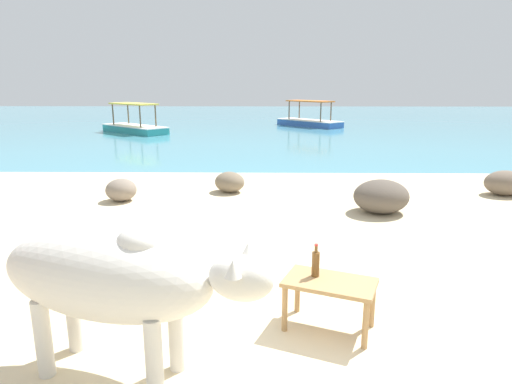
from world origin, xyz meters
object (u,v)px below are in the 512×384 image
Objects in this scene: boat_blue at (309,121)px; boat_teal at (135,126)px; bottle at (316,263)px; cow at (112,278)px; low_bench_table at (330,289)px.

boat_teal is at bearing -109.99° from boat_blue.
bottle is 19.30m from boat_blue.
cow is 17.32m from boat_teal.
boat_teal is at bearing 133.26° from low_bench_table.
low_bench_table is 0.25× the size of boat_blue.
bottle reaches higher than low_bench_table.
bottle is (1.50, 0.72, -0.19)m from cow.
bottle is at bearing 152.67° from boat_teal.
cow is 1.68m from bottle.
boat_blue reaches higher than low_bench_table.
bottle is at bearing 164.49° from low_bench_table.
boat_teal is at bearing 120.85° from cow.
boat_blue is (3.40, 19.93, -0.51)m from cow.
boat_blue and boat_teal have the same top height.
boat_teal is (-8.06, -3.26, 0.00)m from boat_blue.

